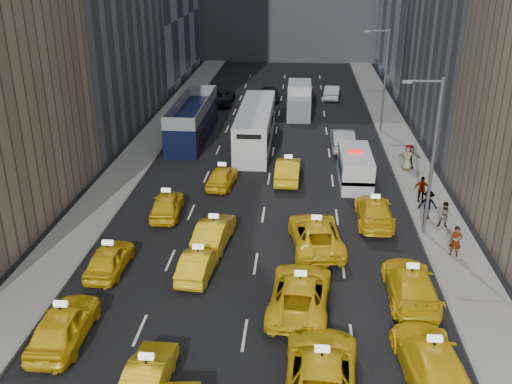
{
  "coord_description": "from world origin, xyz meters",
  "views": [
    {
      "loc": [
        2.02,
        -17.68,
        14.95
      ],
      "look_at": [
        -0.36,
        12.79,
        2.0
      ],
      "focal_mm": 40.0,
      "sensor_mm": 36.0,
      "label": 1
    }
  ],
  "objects_px": {
    "city_bus": "(256,127)",
    "box_truck": "(299,100)",
    "pedestrian_0": "(456,241)",
    "nypd_van": "(355,168)",
    "double_decker": "(193,119)"
  },
  "relations": [
    {
      "from": "nypd_van",
      "to": "box_truck",
      "type": "bearing_deg",
      "value": 95.81
    },
    {
      "from": "double_decker",
      "to": "city_bus",
      "type": "xyz_separation_m",
      "value": [
        5.54,
        -1.48,
        -0.06
      ]
    },
    {
      "from": "city_bus",
      "to": "box_truck",
      "type": "bearing_deg",
      "value": 76.94
    },
    {
      "from": "double_decker",
      "to": "pedestrian_0",
      "type": "height_order",
      "value": "double_decker"
    },
    {
      "from": "nypd_van",
      "to": "pedestrian_0",
      "type": "xyz_separation_m",
      "value": [
        4.38,
        -10.35,
        -0.09
      ]
    },
    {
      "from": "city_bus",
      "to": "double_decker",
      "type": "bearing_deg",
      "value": 171.6
    },
    {
      "from": "city_bus",
      "to": "box_truck",
      "type": "xyz_separation_m",
      "value": [
        3.53,
        9.88,
        -0.12
      ]
    },
    {
      "from": "city_bus",
      "to": "pedestrian_0",
      "type": "xyz_separation_m",
      "value": [
        11.93,
        -18.19,
        -0.6
      ]
    },
    {
      "from": "nypd_van",
      "to": "city_bus",
      "type": "relative_size",
      "value": 0.46
    },
    {
      "from": "nypd_van",
      "to": "pedestrian_0",
      "type": "bearing_deg",
      "value": -73.99
    },
    {
      "from": "box_truck",
      "to": "pedestrian_0",
      "type": "bearing_deg",
      "value": -76.91
    },
    {
      "from": "city_bus",
      "to": "pedestrian_0",
      "type": "bearing_deg",
      "value": -50.15
    },
    {
      "from": "nypd_van",
      "to": "city_bus",
      "type": "xyz_separation_m",
      "value": [
        -7.54,
        7.84,
        0.51
      ]
    },
    {
      "from": "box_truck",
      "to": "pedestrian_0",
      "type": "height_order",
      "value": "box_truck"
    },
    {
      "from": "pedestrian_0",
      "to": "double_decker",
      "type": "bearing_deg",
      "value": 149.63
    }
  ]
}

